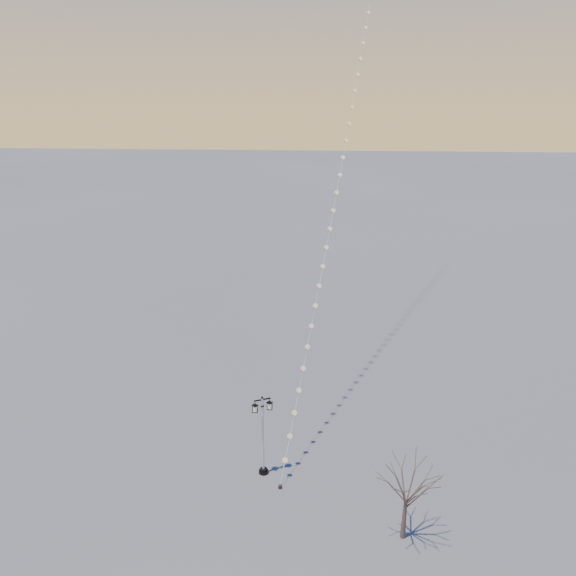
{
  "coord_description": "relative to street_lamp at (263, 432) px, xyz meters",
  "views": [
    {
      "loc": [
        2.51,
        -20.92,
        18.7
      ],
      "look_at": [
        0.59,
        6.73,
        8.61
      ],
      "focal_mm": 35.14,
      "sensor_mm": 36.0,
      "label": 1
    }
  ],
  "objects": [
    {
      "name": "ground",
      "position": [
        0.38,
        -2.71,
        -2.47
      ],
      "size": [
        300.0,
        300.0,
        0.0
      ],
      "primitive_type": "plane",
      "color": "#595B5B",
      "rests_on": "ground"
    },
    {
      "name": "street_lamp",
      "position": [
        0.0,
        0.0,
        0.0
      ],
      "size": [
        1.07,
        0.69,
        4.46
      ],
      "rotation": [
        0.0,
        0.0,
        0.42
      ],
      "color": "black",
      "rests_on": "ground"
    },
    {
      "name": "bare_tree",
      "position": [
        6.55,
        -3.88,
        0.18
      ],
      "size": [
        2.29,
        2.29,
        3.81
      ],
      "rotation": [
        0.0,
        0.0,
        -0.08
      ],
      "color": "#4E3C35",
      "rests_on": "ground"
    },
    {
      "name": "kite_train",
      "position": [
        4.39,
        15.2,
        16.24
      ],
      "size": [
        7.51,
        33.19,
        37.65
      ],
      "rotation": [
        0.0,
        0.0,
        -0.13
      ],
      "color": "black",
      "rests_on": "ground"
    }
  ]
}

